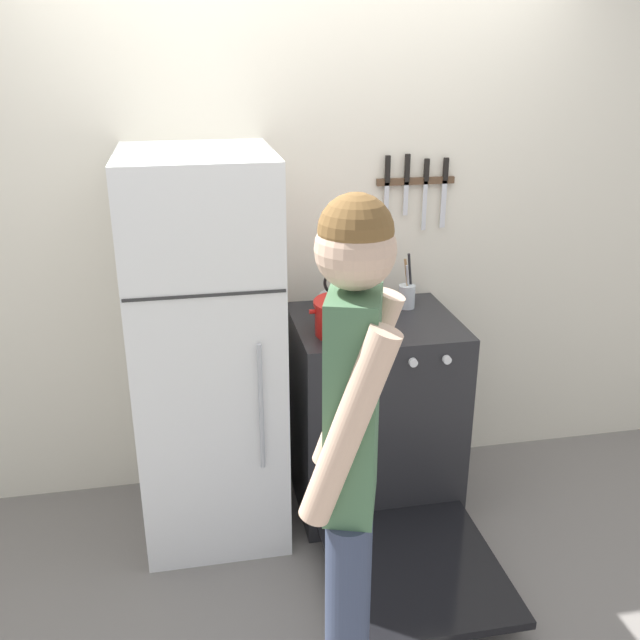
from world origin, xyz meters
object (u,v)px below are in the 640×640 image
Objects in this scene: refrigerator at (207,351)px; person at (351,462)px; stove_range at (375,416)px; utensil_jar at (407,295)px; dutch_oven_pot at (347,317)px; tea_kettle at (337,300)px.

person is (0.36, -1.20, 0.15)m from refrigerator.
stove_range is 5.18× the size of utensil_jar.
stove_range is at bearing 27.47° from dutch_oven_pot.
refrigerator is 1.27m from person.
dutch_oven_pot is 0.18× the size of person.
person is at bearing -113.57° from utensil_jar.
person is at bearing -73.44° from refrigerator.
person reaches higher than refrigerator.
person reaches higher than dutch_oven_pot.
dutch_oven_pot is at bearing 6.03° from person.
dutch_oven_pot is at bearing -9.10° from refrigerator.
refrigerator is at bearing 179.32° from stove_range.
stove_range is 6.51× the size of tea_kettle.
person is (-0.26, -1.36, 0.01)m from tea_kettle.
refrigerator is 8.06× the size of tea_kettle.
dutch_oven_pot is 0.44m from utensil_jar.
utensil_jar is at bearing 36.24° from dutch_oven_pot.
stove_range is 0.58m from dutch_oven_pot.
dutch_oven_pot is (0.60, -0.10, 0.15)m from refrigerator.
person is at bearing -108.92° from stove_range.
refrigerator reaches higher than dutch_oven_pot.
utensil_jar is at bearing 1.14° from tea_kettle.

